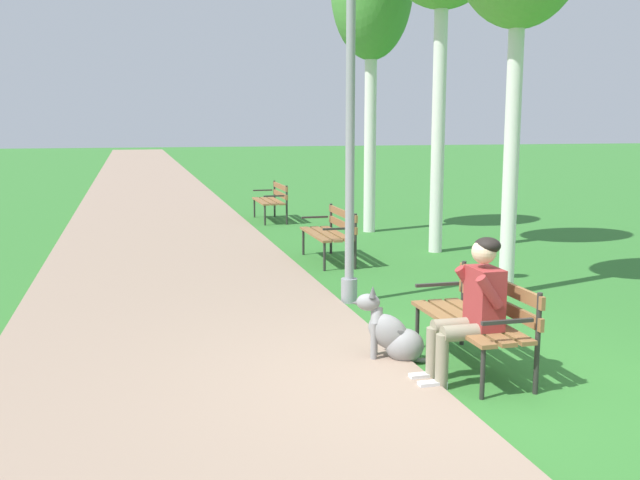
% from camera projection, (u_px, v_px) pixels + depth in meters
% --- Properties ---
extents(ground_plane, '(120.00, 120.00, 0.00)m').
position_uv_depth(ground_plane, '(450.00, 386.00, 6.13)').
color(ground_plane, '#33752D').
extents(paved_path, '(3.79, 60.00, 0.04)m').
position_uv_depth(paved_path, '(146.00, 178.00, 28.56)').
color(paved_path, gray).
rests_on(paved_path, ground).
extents(park_bench_near, '(0.55, 1.50, 0.85)m').
position_uv_depth(park_bench_near, '(478.00, 313.00, 6.48)').
color(park_bench_near, olive).
rests_on(park_bench_near, ground).
extents(park_bench_mid, '(0.55, 1.50, 0.85)m').
position_uv_depth(park_bench_mid, '(332.00, 230.00, 11.50)').
color(park_bench_mid, olive).
rests_on(park_bench_mid, ground).
extents(park_bench_far, '(0.55, 1.50, 0.85)m').
position_uv_depth(park_bench_far, '(272.00, 198.00, 16.27)').
color(park_bench_far, olive).
rests_on(park_bench_far, ground).
extents(person_seated_on_near_bench, '(0.74, 0.49, 1.25)m').
position_uv_depth(person_seated_on_near_bench, '(473.00, 304.00, 6.13)').
color(person_seated_on_near_bench, gray).
rests_on(person_seated_on_near_bench, ground).
extents(dog_grey, '(0.79, 0.45, 0.71)m').
position_uv_depth(dog_grey, '(393.00, 335.00, 6.70)').
color(dog_grey, gray).
rests_on(dog_grey, ground).
extents(lamp_post_near, '(0.24, 0.24, 4.27)m').
position_uv_depth(lamp_post_near, '(350.00, 121.00, 8.61)').
color(lamp_post_near, gray).
rests_on(lamp_post_near, ground).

